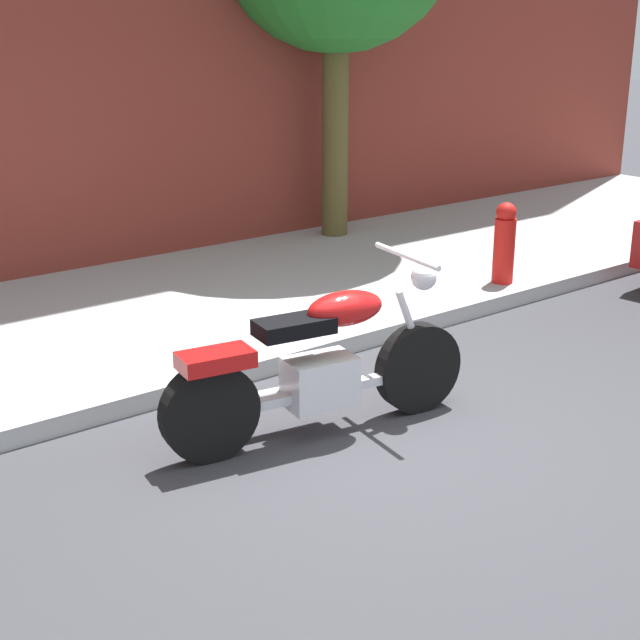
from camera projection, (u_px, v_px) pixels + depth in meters
name	position (u px, v px, depth m)	size (l,w,h in m)	color
ground_plane	(372.00, 434.00, 5.91)	(60.00, 60.00, 0.00)	#38383D
sidewalk	(156.00, 316.00, 8.00)	(18.23, 3.25, 0.14)	#A8A8A8
motorcycle	(319.00, 368.00, 5.80)	(2.11, 0.76, 1.11)	black
fire_hydrant	(504.00, 250.00, 8.64)	(0.20, 0.20, 0.91)	red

